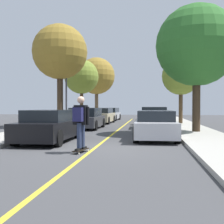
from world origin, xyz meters
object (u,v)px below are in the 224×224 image
object	(u,v)px
street_tree_left_nearest	(60,52)
skateboard	(81,150)
street_tree_right_near	(181,76)
parked_car_right_nearest	(155,125)
street_tree_right_nearest	(197,46)
fire_hydrant	(60,122)
street_tree_left_far	(97,76)
parked_car_left_near	(86,118)
parked_car_left_far	(101,116)
parked_car_right_near	(153,118)
skateboarder	(80,120)
parked_car_left_farthest	(110,114)
parked_car_right_farthest	(151,113)
parked_car_left_nearest	(50,126)
parked_car_right_far	(152,116)
street_tree_left_near	(82,77)
streetlamp	(66,80)

from	to	relation	value
street_tree_left_nearest	skateboard	distance (m)	12.83
street_tree_left_nearest	street_tree_right_near	world-z (taller)	street_tree_left_nearest
parked_car_right_nearest	street_tree_right_nearest	bearing A→B (deg)	48.97
street_tree_left_nearest	skateboard	world-z (taller)	street_tree_left_nearest
fire_hydrant	street_tree_left_far	bearing A→B (deg)	92.46
parked_car_left_near	skateboard	bearing A→B (deg)	-78.44
street_tree_left_far	parked_car_left_far	bearing A→B (deg)	-77.22
parked_car_right_near	skateboarder	world-z (taller)	skateboarder
parked_car_left_farthest	parked_car_right_farthest	distance (m)	4.96
parked_car_left_nearest	parked_car_right_nearest	world-z (taller)	parked_car_left_nearest
parked_car_right_farthest	street_tree_left_far	bearing A→B (deg)	163.02
street_tree_left_nearest	street_tree_right_nearest	size ratio (longest dim) A/B	1.07
parked_car_right_nearest	parked_car_right_far	xyz separation A→B (m)	(0.00, 11.93, 0.00)
parked_car_left_nearest	street_tree_left_far	xyz separation A→B (m)	(-2.22, 22.78, 4.50)
parked_car_left_near	fire_hydrant	distance (m)	1.77
parked_car_right_nearest	street_tree_right_nearest	size ratio (longest dim) A/B	0.69
parked_car_right_nearest	skateboard	bearing A→B (deg)	-120.11
parked_car_right_far	parked_car_left_far	bearing A→B (deg)	-172.37
parked_car_left_nearest	parked_car_right_near	bearing A→B (deg)	61.35
parked_car_left_near	parked_car_right_near	size ratio (longest dim) A/B	0.95
parked_car_left_far	skateboarder	xyz separation A→B (m)	(1.94, -15.61, 0.40)
parked_car_left_near	street_tree_right_near	bearing A→B (deg)	35.52
parked_car_left_near	parked_car_right_farthest	distance (m)	14.50
parked_car_right_farthest	parked_car_right_nearest	bearing A→B (deg)	-90.00
skateboard	parked_car_left_farthest	bearing A→B (deg)	95.28
parked_car_right_nearest	street_tree_right_near	size ratio (longest dim) A/B	0.89
parked_car_right_nearest	skateboarder	distance (m)	4.95
parked_car_left_nearest	street_tree_right_near	bearing A→B (deg)	60.41
parked_car_left_nearest	parked_car_right_far	distance (m)	14.28
parked_car_right_near	street_tree_left_near	bearing A→B (deg)	133.93
parked_car_right_nearest	streetlamp	xyz separation A→B (m)	(-6.16, 6.67, 2.76)
parked_car_left_far	streetlamp	xyz separation A→B (m)	(-1.75, -4.67, 2.73)
parked_car_right_nearest	parked_car_right_near	size ratio (longest dim) A/B	1.05
skateboard	parked_car_left_near	bearing A→B (deg)	101.56
parked_car_right_nearest	fire_hydrant	xyz separation A→B (m)	(-5.91, 4.37, -0.15)
parked_car_left_farthest	street_tree_left_far	bearing A→B (deg)	117.34
parked_car_left_farthest	street_tree_left_near	xyz separation A→B (m)	(-2.22, -3.53, 3.60)
street_tree_left_far	skateboarder	world-z (taller)	street_tree_left_far
parked_car_left_nearest	parked_car_right_far	world-z (taller)	parked_car_left_nearest
skateboarder	street_tree_right_near	bearing A→B (deg)	71.84
parked_car_right_farthest	skateboarder	bearing A→B (deg)	-96.02
street_tree_left_nearest	fire_hydrant	world-z (taller)	street_tree_left_nearest
parked_car_right_nearest	parked_car_right_farthest	size ratio (longest dim) A/B	1.00
parked_car_left_farthest	street_tree_right_near	world-z (taller)	street_tree_right_near
parked_car_left_near	parked_car_right_near	distance (m)	4.55
skateboarder	parked_car_right_far	bearing A→B (deg)	81.34
parked_car_right_nearest	street_tree_left_near	distance (m)	15.29
streetlamp	parked_car_left_near	bearing A→B (deg)	-38.25
parked_car_right_nearest	skateboard	world-z (taller)	parked_car_right_nearest
parked_car_left_farthest	street_tree_left_far	size ratio (longest dim) A/B	0.63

